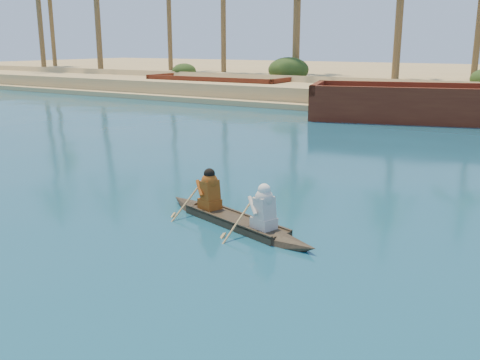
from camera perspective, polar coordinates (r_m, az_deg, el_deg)
The scene contains 4 objects.
ground at distance 9.91m, azimuth 13.39°, elevation -10.64°, with size 160.00×160.00×0.00m, color navy.
canoe at distance 12.46m, azimuth -0.51°, elevation -3.68°, with size 4.94×2.11×1.37m.
barge_left at distance 43.02m, azimuth -2.29°, elevation 9.78°, with size 11.61×4.01×1.93m.
barge_mid at distance 31.40m, azimuth 20.34°, elevation 7.40°, with size 14.29×8.10×2.26m.
Camera 1 is at (2.65, -8.62, 4.13)m, focal length 40.00 mm.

